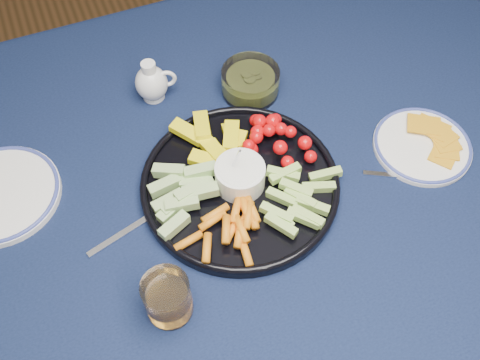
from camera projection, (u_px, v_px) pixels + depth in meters
name	position (u px, v px, depth m)	size (l,w,h in m)	color
dining_table	(202.00, 198.00, 1.11)	(1.67, 1.07, 0.75)	#53361B
crudite_platter	(239.00, 182.00, 1.00)	(0.38, 0.38, 0.12)	black
creamer_pitcher	(152.00, 83.00, 1.12)	(0.09, 0.07, 0.10)	white
pickle_bowl	(250.00, 83.00, 1.14)	(0.12, 0.12, 0.06)	silver
cheese_plate	(423.00, 145.00, 1.07)	(0.20, 0.20, 0.02)	white
juice_tumbler	(168.00, 299.00, 0.85)	(0.08, 0.08, 0.09)	silver
fork_left	(143.00, 221.00, 0.98)	(0.19, 0.07, 0.00)	silver
fork_right	(413.00, 177.00, 1.03)	(0.15, 0.09, 0.00)	silver
side_plate_extra	(1.00, 194.00, 1.00)	(0.22, 0.22, 0.02)	white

